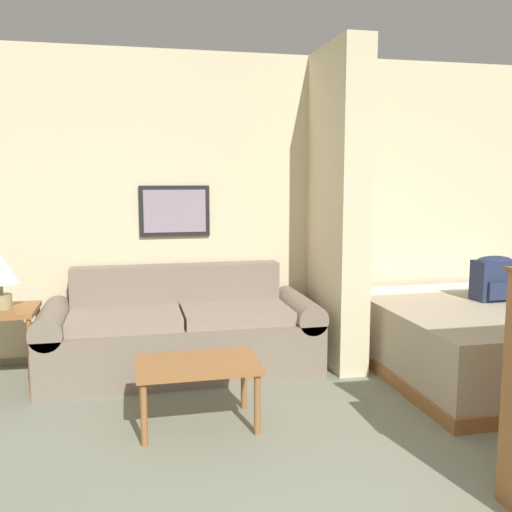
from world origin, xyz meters
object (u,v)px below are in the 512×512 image
coffee_table (197,369)px  backpack (494,277)px  couch (181,333)px  table_lamp (0,271)px  bed (481,338)px

coffee_table → backpack: bearing=14.0°
couch → table_lamp: bearing=-176.8°
bed → backpack: size_ratio=5.29×
coffee_table → table_lamp: bearing=142.9°
couch → table_lamp: table_lamp is taller
coffee_table → backpack: backpack is taller
coffee_table → bed: bed is taller
table_lamp → bed: (3.64, -0.50, -0.59)m
table_lamp → backpack: size_ratio=1.14×
coffee_table → bed: (2.32, 0.49, -0.08)m
bed → backpack: (0.18, 0.13, 0.46)m
coffee_table → bed: size_ratio=0.39×
coffee_table → table_lamp: (-1.31, 1.00, 0.51)m
bed → backpack: bearing=36.6°
coffee_table → bed: bearing=12.0°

